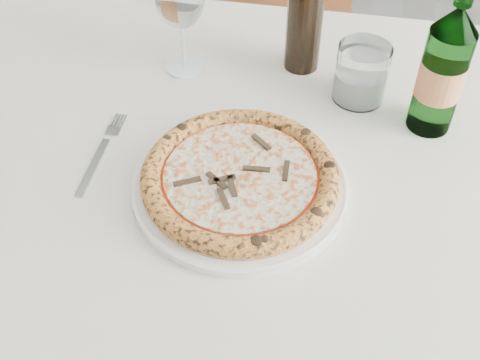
{
  "coord_description": "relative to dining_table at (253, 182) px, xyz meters",
  "views": [
    {
      "loc": [
        0.09,
        -0.61,
        1.41
      ],
      "look_at": [
        -0.04,
        -0.02,
        0.78
      ],
      "focal_mm": 45.0,
      "sensor_mm": 36.0,
      "label": 1
    }
  ],
  "objects": [
    {
      "name": "tumbler",
      "position": [
        0.15,
        0.16,
        0.13
      ],
      "size": [
        0.09,
        0.09,
        0.1
      ],
      "color": "white",
      "rests_on": "dining_table"
    },
    {
      "name": "pizza",
      "position": [
        -0.0,
        -0.1,
        0.11
      ],
      "size": [
        0.29,
        0.29,
        0.03
      ],
      "color": "tan",
      "rests_on": "plate"
    },
    {
      "name": "chair_far",
      "position": [
        -0.09,
        0.81,
        -0.14
      ],
      "size": [
        0.55,
        0.55,
        0.93
      ],
      "color": "brown",
      "rests_on": "floor"
    },
    {
      "name": "dining_table",
      "position": [
        0.0,
        0.0,
        0.0
      ],
      "size": [
        1.49,
        0.91,
        0.76
      ],
      "color": "brown",
      "rests_on": "floor"
    },
    {
      "name": "wine_glass",
      "position": [
        -0.17,
        0.18,
        0.22
      ],
      "size": [
        0.08,
        0.08,
        0.19
      ],
      "color": "white",
      "rests_on": "dining_table"
    },
    {
      "name": "plate",
      "position": [
        -0.0,
        -0.1,
        0.1
      ],
      "size": [
        0.32,
        0.32,
        0.02
      ],
      "color": "white",
      "rests_on": "dining_table"
    },
    {
      "name": "beer_bottle",
      "position": [
        0.27,
        0.11,
        0.2
      ],
      "size": [
        0.07,
        0.07,
        0.27
      ],
      "color": "#448044",
      "rests_on": "dining_table"
    },
    {
      "name": "fork",
      "position": [
        -0.23,
        -0.08,
        0.09
      ],
      "size": [
        0.02,
        0.18,
        0.0
      ],
      "color": "#8D979F",
      "rests_on": "dining_table"
    },
    {
      "name": "wine_bottle",
      "position": [
        0.04,
        0.23,
        0.2
      ],
      "size": [
        0.06,
        0.06,
        0.26
      ],
      "color": "black",
      "rests_on": "dining_table"
    }
  ]
}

